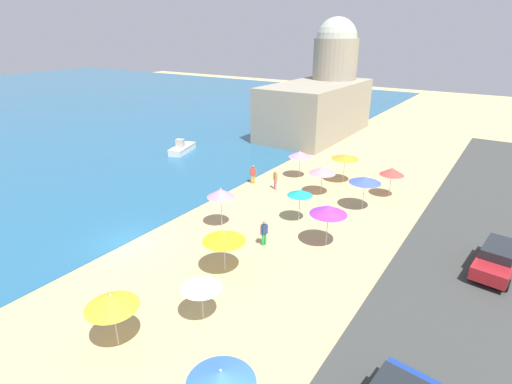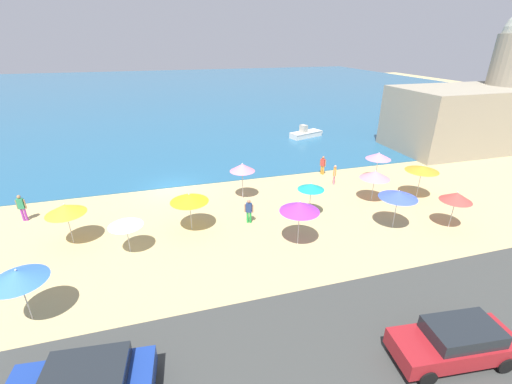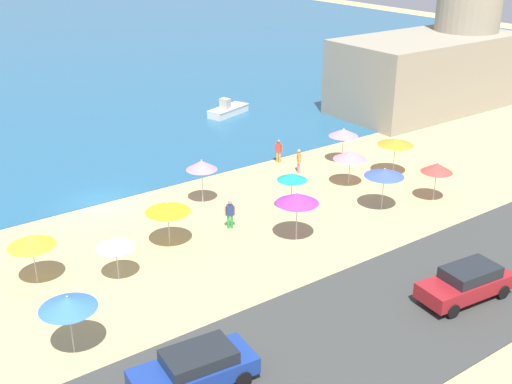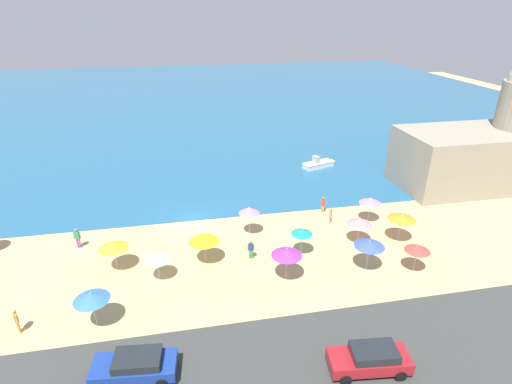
{
  "view_description": "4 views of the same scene",
  "coord_description": "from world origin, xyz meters",
  "px_view_note": "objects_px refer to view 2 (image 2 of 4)",
  "views": [
    {
      "loc": [
        -13.5,
        -18.42,
        12.05
      ],
      "look_at": [
        7.12,
        -4.62,
        1.98
      ],
      "focal_mm": 28.0,
      "sensor_mm": 36.0,
      "label": 1
    },
    {
      "loc": [
        -0.54,
        -25.48,
        10.74
      ],
      "look_at": [
        5.51,
        -4.67,
        0.97
      ],
      "focal_mm": 24.0,
      "sensor_mm": 36.0,
      "label": 2
    },
    {
      "loc": [
        -12.72,
        -32.98,
        15.47
      ],
      "look_at": [
        7.2,
        -5.51,
        0.86
      ],
      "focal_mm": 45.0,
      "sensor_mm": 36.0,
      "label": 3
    },
    {
      "loc": [
        -0.34,
        -33.24,
        18.23
      ],
      "look_at": [
        6.58,
        2.23,
        1.39
      ],
      "focal_mm": 28.0,
      "sensor_mm": 36.0,
      "label": 4
    }
  ],
  "objects_px": {
    "beach_umbrella_8": "(375,175)",
    "bather_4": "(22,206)",
    "beach_umbrella_7": "(311,187)",
    "bather_0": "(249,210)",
    "beach_umbrella_12": "(242,168)",
    "beach_umbrella_5": "(189,198)",
    "beach_umbrella_3": "(125,222)",
    "beach_umbrella_14": "(422,168)",
    "harbor_fortress": "(487,103)",
    "beach_umbrella_13": "(17,276)",
    "parked_car_0": "(83,383)",
    "beach_umbrella_0": "(65,209)",
    "parked_car_1": "(455,342)",
    "beach_umbrella_9": "(379,156)",
    "bather_3": "(323,164)",
    "beach_umbrella_2": "(456,197)",
    "beach_umbrella_6": "(398,195)",
    "bather_1": "(335,174)",
    "skiff_nearshore": "(306,134)",
    "beach_umbrella_4": "(300,207)"
  },
  "relations": [
    {
      "from": "beach_umbrella_9",
      "to": "beach_umbrella_14",
      "type": "bearing_deg",
      "value": -74.28
    },
    {
      "from": "beach_umbrella_8",
      "to": "parked_car_1",
      "type": "height_order",
      "value": "beach_umbrella_8"
    },
    {
      "from": "parked_car_1",
      "to": "beach_umbrella_2",
      "type": "bearing_deg",
      "value": 46.8
    },
    {
      "from": "beach_umbrella_6",
      "to": "bather_3",
      "type": "distance_m",
      "value": 9.61
    },
    {
      "from": "beach_umbrella_8",
      "to": "beach_umbrella_14",
      "type": "bearing_deg",
      "value": -6.88
    },
    {
      "from": "beach_umbrella_7",
      "to": "bather_0",
      "type": "relative_size",
      "value": 1.46
    },
    {
      "from": "beach_umbrella_3",
      "to": "bather_0",
      "type": "distance_m",
      "value": 7.31
    },
    {
      "from": "beach_umbrella_8",
      "to": "bather_4",
      "type": "bearing_deg",
      "value": 171.05
    },
    {
      "from": "beach_umbrella_14",
      "to": "harbor_fortress",
      "type": "bearing_deg",
      "value": 31.28
    },
    {
      "from": "beach_umbrella_0",
      "to": "beach_umbrella_13",
      "type": "height_order",
      "value": "beach_umbrella_13"
    },
    {
      "from": "beach_umbrella_0",
      "to": "beach_umbrella_3",
      "type": "bearing_deg",
      "value": -30.35
    },
    {
      "from": "beach_umbrella_7",
      "to": "parked_car_0",
      "type": "height_order",
      "value": "beach_umbrella_7"
    },
    {
      "from": "bather_4",
      "to": "parked_car_0",
      "type": "distance_m",
      "value": 15.24
    },
    {
      "from": "harbor_fortress",
      "to": "bather_4",
      "type": "bearing_deg",
      "value": -172.69
    },
    {
      "from": "bather_0",
      "to": "beach_umbrella_4",
      "type": "bearing_deg",
      "value": -57.22
    },
    {
      "from": "beach_umbrella_9",
      "to": "parked_car_0",
      "type": "height_order",
      "value": "beach_umbrella_9"
    },
    {
      "from": "beach_umbrella_9",
      "to": "bather_3",
      "type": "distance_m",
      "value": 4.52
    },
    {
      "from": "beach_umbrella_12",
      "to": "bather_4",
      "type": "distance_m",
      "value": 14.35
    },
    {
      "from": "beach_umbrella_12",
      "to": "harbor_fortress",
      "type": "bearing_deg",
      "value": 12.22
    },
    {
      "from": "beach_umbrella_9",
      "to": "bather_4",
      "type": "xyz_separation_m",
      "value": [
        -25.59,
        0.38,
        -1.11
      ]
    },
    {
      "from": "bather_3",
      "to": "beach_umbrella_4",
      "type": "bearing_deg",
      "value": -123.15
    },
    {
      "from": "parked_car_1",
      "to": "beach_umbrella_5",
      "type": "bearing_deg",
      "value": 123.66
    },
    {
      "from": "bather_1",
      "to": "skiff_nearshore",
      "type": "bearing_deg",
      "value": 75.23
    },
    {
      "from": "beach_umbrella_5",
      "to": "beach_umbrella_4",
      "type": "bearing_deg",
      "value": -30.53
    },
    {
      "from": "beach_umbrella_4",
      "to": "beach_umbrella_8",
      "type": "height_order",
      "value": "beach_umbrella_4"
    },
    {
      "from": "beach_umbrella_14",
      "to": "parked_car_0",
      "type": "xyz_separation_m",
      "value": [
        -20.96,
        -10.08,
        -1.43
      ]
    },
    {
      "from": "beach_umbrella_4",
      "to": "bather_1",
      "type": "relative_size",
      "value": 1.68
    },
    {
      "from": "beach_umbrella_13",
      "to": "bather_0",
      "type": "relative_size",
      "value": 1.58
    },
    {
      "from": "beach_umbrella_3",
      "to": "beach_umbrella_12",
      "type": "bearing_deg",
      "value": 33.05
    },
    {
      "from": "beach_umbrella_13",
      "to": "bather_3",
      "type": "relative_size",
      "value": 1.56
    },
    {
      "from": "beach_umbrella_3",
      "to": "beach_umbrella_14",
      "type": "xyz_separation_m",
      "value": [
        20.0,
        1.55,
        0.41
      ]
    },
    {
      "from": "bather_0",
      "to": "bather_3",
      "type": "relative_size",
      "value": 0.99
    },
    {
      "from": "beach_umbrella_5",
      "to": "harbor_fortress",
      "type": "bearing_deg",
      "value": 16.55
    },
    {
      "from": "beach_umbrella_0",
      "to": "parked_car_1",
      "type": "xyz_separation_m",
      "value": [
        14.72,
        -12.4,
        -1.32
      ]
    },
    {
      "from": "beach_umbrella_2",
      "to": "beach_umbrella_6",
      "type": "bearing_deg",
      "value": 164.86
    },
    {
      "from": "beach_umbrella_7",
      "to": "bather_0",
      "type": "bearing_deg",
      "value": 177.14
    },
    {
      "from": "beach_umbrella_2",
      "to": "bather_4",
      "type": "relative_size",
      "value": 1.34
    },
    {
      "from": "beach_umbrella_12",
      "to": "bather_0",
      "type": "xyz_separation_m",
      "value": [
        -0.51,
        -3.64,
        -1.49
      ]
    },
    {
      "from": "beach_umbrella_3",
      "to": "beach_umbrella_5",
      "type": "height_order",
      "value": "beach_umbrella_5"
    },
    {
      "from": "beach_umbrella_12",
      "to": "parked_car_0",
      "type": "xyz_separation_m",
      "value": [
        -8.61,
        -13.5,
        -1.56
      ]
    },
    {
      "from": "beach_umbrella_8",
      "to": "beach_umbrella_9",
      "type": "xyz_separation_m",
      "value": [
        2.49,
        3.26,
        0.11
      ]
    },
    {
      "from": "beach_umbrella_0",
      "to": "beach_umbrella_13",
      "type": "distance_m",
      "value": 5.95
    },
    {
      "from": "beach_umbrella_9",
      "to": "beach_umbrella_12",
      "type": "bearing_deg",
      "value": -178.67
    },
    {
      "from": "parked_car_1",
      "to": "parked_car_0",
      "type": "bearing_deg",
      "value": 170.89
    },
    {
      "from": "beach_umbrella_13",
      "to": "parked_car_1",
      "type": "distance_m",
      "value": 16.65
    },
    {
      "from": "beach_umbrella_5",
      "to": "bather_0",
      "type": "distance_m",
      "value": 3.8
    },
    {
      "from": "beach_umbrella_6",
      "to": "beach_umbrella_13",
      "type": "height_order",
      "value": "beach_umbrella_13"
    },
    {
      "from": "beach_umbrella_3",
      "to": "beach_umbrella_7",
      "type": "bearing_deg",
      "value": 5.73
    },
    {
      "from": "beach_umbrella_4",
      "to": "beach_umbrella_5",
      "type": "relative_size",
      "value": 1.12
    },
    {
      "from": "beach_umbrella_7",
      "to": "beach_umbrella_13",
      "type": "distance_m",
      "value": 15.79
    }
  ]
}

